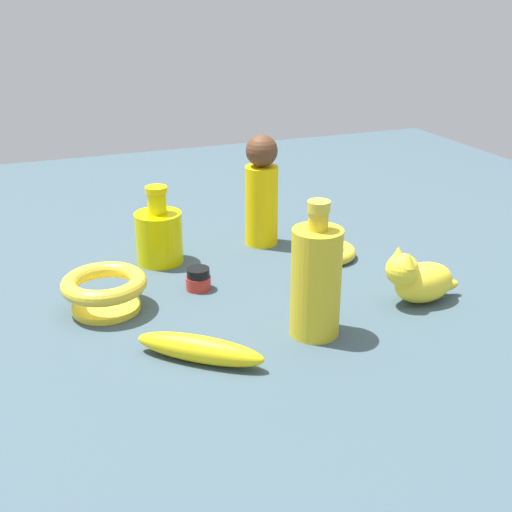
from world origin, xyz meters
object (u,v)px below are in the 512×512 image
person_figure_adult (262,192)px  bottle_tall (316,280)px  bottle_short (159,235)px  bangle (328,252)px  nail_polish_jar (198,279)px  banana (200,349)px  bowl (105,288)px  cat_figurine (418,279)px

person_figure_adult → bottle_tall: bearing=170.6°
person_figure_adult → bottle_tall: 0.37m
bottle_short → bangle: bottle_short is taller
nail_polish_jar → bottle_tall: size_ratio=0.21×
banana → bowl: (0.20, 0.09, 0.02)m
person_figure_adult → bottle_short: bearing=94.9°
bottle_short → banana: size_ratio=0.78×
bowl → nail_polish_jar: 0.16m
bottle_short → bottle_tall: size_ratio=0.71×
bangle → bottle_tall: (-0.25, 0.15, 0.07)m
bangle → bowl: 0.43m
banana → bottle_tall: 0.19m
bangle → cat_figurine: (-0.22, -0.05, 0.03)m
bottle_tall → banana: bearing=94.4°
person_figure_adult → nail_polish_jar: size_ratio=5.15×
bottle_short → nail_polish_jar: size_ratio=3.42×
bangle → banana: size_ratio=0.57×
person_figure_adult → bottle_tall: size_ratio=1.06×
bottle_short → person_figure_adult: (0.02, -0.21, 0.05)m
bottle_short → bangle: (-0.10, -0.30, -0.04)m
bowl → banana: bearing=-154.7°
bottle_short → nail_polish_jar: 0.15m
bottle_short → person_figure_adult: bearing=-85.1°
cat_figurine → nail_polish_jar: bearing=60.9°
bottle_short → cat_figurine: size_ratio=1.03×
bowl → nail_polish_jar: (0.02, -0.16, -0.02)m
bottle_tall → cat_figurine: bearing=-81.4°
banana → bowl: size_ratio=1.39×
bangle → bottle_short: bearing=72.4°
bottle_short → banana: 0.36m
cat_figurine → bowl: (0.16, 0.47, -0.00)m
bottle_short → bottle_tall: bottle_tall is taller
bottle_short → bangle: bearing=-107.6°
bottle_short → cat_figurine: (-0.31, -0.35, -0.01)m
cat_figurine → bottle_tall: bearing=98.6°
bangle → bowl: bearing=98.5°
banana → cat_figurine: size_ratio=1.33×
person_figure_adult → bowl: (-0.18, 0.33, -0.07)m
cat_figurine → bottle_tall: 0.21m
banana → person_figure_adult: bearing=97.2°
bowl → nail_polish_jar: bearing=-82.8°
bottle_short → cat_figurine: bearing=-132.1°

